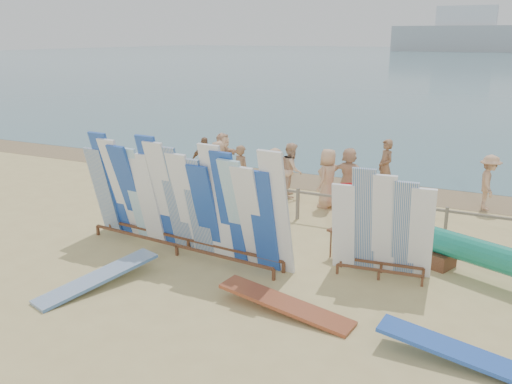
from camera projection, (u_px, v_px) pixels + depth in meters
The scene contains 24 objects.
ground at pixel (251, 256), 12.82m from camera, with size 160.00×160.00×0.00m, color tan.
ocean at pixel (496, 58), 123.78m from camera, with size 320.00×240.00×0.02m, color #416875.
wet_sand_strip at pixel (341, 184), 19.06m from camera, with size 40.00×2.60×0.01m, color olive.
distant_ship at pixel (465, 35), 172.34m from camera, with size 45.00×8.00×14.00m.
fence at pixel (298, 198), 15.24m from camera, with size 12.08×0.08×0.90m.
main_surfboard_rack at pixel (181, 202), 12.69m from camera, with size 5.74×1.29×2.84m.
side_surfboard_rack at pixel (383, 228), 11.44m from camera, with size 2.16×0.84×2.45m.
vendor_table at pixel (348, 244), 12.54m from camera, with size 1.01×0.88×1.12m.
flat_board_d at pixel (461, 364), 8.60m from camera, with size 0.56×2.70×0.07m, color #234CAF.
flat_board_c at pixel (285, 312), 10.23m from camera, with size 0.56×2.70×0.07m, color #9A492A.
flat_board_e at pixel (98, 286), 11.28m from camera, with size 0.56×2.70×0.07m, color silver.
beach_chair_left at pixel (359, 206), 15.67m from camera, with size 0.73×0.75×0.97m.
beach_chair_right at pixel (351, 207), 15.55m from camera, with size 0.80×0.81×0.94m.
stroller at pixel (366, 201), 15.68m from camera, with size 0.63×0.81×1.00m.
beachgoer_1 at pixel (241, 171), 17.27m from camera, with size 0.62×0.34×1.70m, color #8C6042.
beachgoer_7 at pixel (385, 167), 17.53m from camera, with size 0.67×0.37×1.84m, color #8C6042.
beachgoer_extra_1 at pixel (205, 161), 18.69m from camera, with size 0.99×0.43×1.69m, color #8C6042.
beachgoer_0 at pixel (218, 165), 18.19m from camera, with size 0.81×0.39×1.65m, color tan.
beachgoer_6 at pixel (328, 178), 16.26m from camera, with size 0.88×0.42×1.79m, color tan.
beachgoer_3 at pixel (275, 172), 17.53m from camera, with size 1.00×0.41×1.55m, color tan.
beachgoer_2 at pixel (292, 170), 17.41m from camera, with size 0.85×0.41×1.75m, color beige.
beachgoer_9 at pixel (489, 183), 16.04m from camera, with size 1.08×0.44×1.66m, color tan.
beachgoer_11 at pixel (223, 157), 19.26m from camera, with size 1.61×0.52×1.74m, color beige.
beachgoer_5 at pixel (349, 173), 17.10m from camera, with size 1.54×0.50×1.66m, color beige.
Camera 1 is at (5.22, -10.68, 5.03)m, focal length 38.00 mm.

